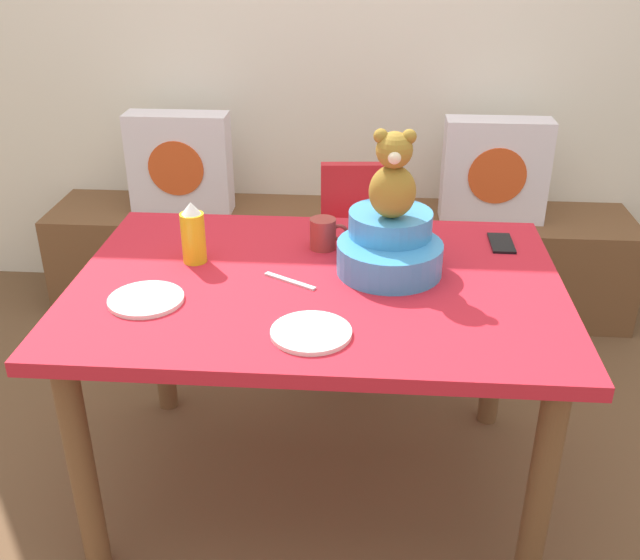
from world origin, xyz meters
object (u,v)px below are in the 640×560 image
infant_seat_teal (390,246)px  teddy_bear (393,177)px  dinner_plate_far (311,332)px  pillow_floral_right (495,171)px  dinner_plate_near (146,299)px  pillow_floral_left (180,163)px  cell_phone (501,243)px  dining_table (317,311)px  ketchup_bottle (193,234)px  highchair (360,240)px  coffee_mug (323,234)px

infant_seat_teal → teddy_bear: bearing=-90.0°
teddy_bear → dinner_plate_far: teddy_bear is taller
pillow_floral_right → dinner_plate_near: size_ratio=2.20×
pillow_floral_right → teddy_bear: bearing=-112.6°
dinner_plate_far → infant_seat_teal: bearing=63.2°
pillow_floral_left → cell_phone: 1.54m
infant_seat_teal → teddy_bear: size_ratio=1.32×
dining_table → ketchup_bottle: size_ratio=7.38×
pillow_floral_left → teddy_bear: size_ratio=1.76×
highchair → coffee_mug: bearing=-100.4°
dinner_plate_near → coffee_mug: bearing=40.3°
infant_seat_teal → ketchup_bottle: (-0.57, 0.01, 0.02)m
highchair → teddy_bear: teddy_bear is taller
pillow_floral_right → infant_seat_teal: size_ratio=1.33×
pillow_floral_left → dinner_plate_far: bearing=-64.8°
ketchup_bottle → pillow_floral_right: bearing=46.8°
teddy_bear → dining_table: bearing=-156.4°
dining_table → dinner_plate_near: 0.48m
infant_seat_teal → dinner_plate_far: (-0.19, -0.38, -0.07)m
pillow_floral_right → dinner_plate_near: (-1.11, -1.36, 0.07)m
pillow_floral_left → coffee_mug: (0.70, -0.98, 0.11)m
ketchup_bottle → coffee_mug: (0.37, 0.12, -0.04)m
pillow_floral_left → coffee_mug: size_ratio=3.67×
infant_seat_teal → pillow_floral_right: bearing=67.3°
ketchup_bottle → coffee_mug: ketchup_bottle is taller
infant_seat_teal → ketchup_bottle: 0.57m
dining_table → dinner_plate_near: bearing=-160.5°
teddy_bear → dinner_plate_near: teddy_bear is taller
dinner_plate_near → cell_phone: 1.09m
highchair → dinner_plate_near: bearing=-120.2°
pillow_floral_right → cell_phone: bearing=-97.1°
pillow_floral_left → dinner_plate_near: pillow_floral_left is taller
infant_seat_teal → cell_phone: 0.41m
dinner_plate_far → dining_table: bearing=91.4°
infant_seat_teal → coffee_mug: 0.24m
pillow_floral_right → dining_table: size_ratio=0.32×
infant_seat_teal → coffee_mug: (-0.20, 0.13, -0.02)m
teddy_bear → coffee_mug: 0.33m
pillow_floral_left → dining_table: (0.69, -1.20, -0.04)m
dinner_plate_far → cell_phone: dinner_plate_far is taller
pillow_floral_left → dinner_plate_far: size_ratio=2.20×
teddy_bear → ketchup_bottle: 0.60m
cell_phone → ketchup_bottle: bearing=11.8°
dinner_plate_far → pillow_floral_right: bearing=66.3°
ketchup_bottle → dinner_plate_far: ketchup_bottle is taller
pillow_floral_right → dinner_plate_far: pillow_floral_right is taller
teddy_bear → dinner_plate_far: size_ratio=1.25×
pillow_floral_right → coffee_mug: size_ratio=3.67×
dinner_plate_near → cell_phone: size_ratio=1.39×
highchair → dining_table: bearing=-97.6°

